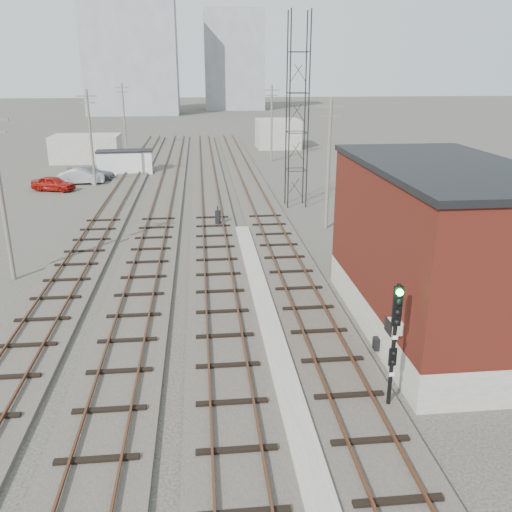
{
  "coord_description": "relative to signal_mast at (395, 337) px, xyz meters",
  "views": [
    {
      "loc": [
        -2.29,
        -8.47,
        10.76
      ],
      "look_at": [
        0.26,
        16.14,
        2.2
      ],
      "focal_mm": 38.0,
      "sensor_mm": 36.0,
      "label": 1
    }
  ],
  "objects": [
    {
      "name": "track_right",
      "position": [
        -1.2,
        32.57,
        -2.58
      ],
      "size": [
        3.2,
        90.0,
        0.39
      ],
      "color": "#332D28",
      "rests_on": "ground"
    },
    {
      "name": "signal_mast",
      "position": [
        0.0,
        0.0,
        0.0
      ],
      "size": [
        0.4,
        0.42,
        4.48
      ],
      "color": "gray",
      "rests_on": "ground"
    },
    {
      "name": "utility_pole_left_b",
      "position": [
        -16.2,
        38.57,
        2.11
      ],
      "size": [
        1.8,
        0.24,
        9.0
      ],
      "color": "#595147",
      "rests_on": "ground"
    },
    {
      "name": "switch_stand",
      "position": [
        -4.83,
        22.83,
        -2.03
      ],
      "size": [
        0.41,
        0.41,
        1.4
      ],
      "rotation": [
        0.0,
        0.0,
        -0.32
      ],
      "color": "black",
      "rests_on": "ground"
    },
    {
      "name": "shed_right",
      "position": [
        5.3,
        63.57,
        -0.69
      ],
      "size": [
        6.0,
        6.0,
        4.0
      ],
      "primitive_type": "cube",
      "color": "gray",
      "rests_on": "ground"
    },
    {
      "name": "track_mid_left",
      "position": [
        -9.2,
        32.57,
        -2.58
      ],
      "size": [
        3.2,
        90.0,
        0.39
      ],
      "color": "#332D28",
      "rests_on": "ground"
    },
    {
      "name": "car_silver",
      "position": [
        -17.68,
        39.64,
        -1.97
      ],
      "size": [
        4.45,
        1.79,
        1.44
      ],
      "primitive_type": "imported",
      "rotation": [
        0.0,
        0.0,
        1.63
      ],
      "color": "#A7A9AF",
      "rests_on": "ground"
    },
    {
      "name": "utility_pole_right_a",
      "position": [
        2.8,
        21.57,
        2.11
      ],
      "size": [
        1.8,
        0.24,
        9.0
      ],
      "color": "#595147",
      "rests_on": "ground"
    },
    {
      "name": "car_red",
      "position": [
        -19.63,
        36.53,
        -2.01
      ],
      "size": [
        4.33,
        2.82,
        1.37
      ],
      "primitive_type": "imported",
      "rotation": [
        0.0,
        0.0,
        1.25
      ],
      "color": "#9A140E",
      "rests_on": "ground"
    },
    {
      "name": "utility_pole_left_a",
      "position": [
        -16.2,
        13.57,
        2.11
      ],
      "size": [
        1.8,
        0.24,
        9.0
      ],
      "color": "#595147",
      "rests_on": "ground"
    },
    {
      "name": "site_trailer",
      "position": [
        -14.06,
        45.04,
        -1.43
      ],
      "size": [
        6.11,
        3.03,
        2.5
      ],
      "rotation": [
        0.0,
        0.0,
        0.08
      ],
      "color": "silver",
      "rests_on": "ground"
    },
    {
      "name": "utility_pole_left_c",
      "position": [
        -16.2,
        63.57,
        2.11
      ],
      "size": [
        1.8,
        0.24,
        9.0
      ],
      "color": "#595147",
      "rests_on": "ground"
    },
    {
      "name": "apartment_left",
      "position": [
        -21.7,
        128.57,
        12.31
      ],
      "size": [
        22.0,
        14.0,
        30.0
      ],
      "primitive_type": "cube",
      "color": "gray",
      "rests_on": "ground"
    },
    {
      "name": "apartment_right",
      "position": [
        4.3,
        143.57,
        10.31
      ],
      "size": [
        16.0,
        12.0,
        26.0
      ],
      "primitive_type": "cube",
      "color": "gray",
      "rests_on": "ground"
    },
    {
      "name": "car_grey",
      "position": [
        -16.99,
        41.46,
        -2.03
      ],
      "size": [
        4.78,
        2.44,
        1.33
      ],
      "primitive_type": "imported",
      "rotation": [
        0.0,
        0.0,
        1.7
      ],
      "color": "slate",
      "rests_on": "ground"
    },
    {
      "name": "track_left",
      "position": [
        -13.2,
        32.57,
        -2.58
      ],
      "size": [
        3.2,
        90.0,
        0.39
      ],
      "color": "#332D28",
      "rests_on": "ground"
    },
    {
      "name": "utility_pole_right_b",
      "position": [
        2.8,
        51.57,
        2.11
      ],
      "size": [
        1.8,
        0.24,
        9.0
      ],
      "color": "#595147",
      "rests_on": "ground"
    },
    {
      "name": "lattice_tower",
      "position": [
        1.8,
        28.57,
        4.81
      ],
      "size": [
        1.6,
        1.6,
        15.0
      ],
      "color": "black",
      "rests_on": "ground"
    },
    {
      "name": "brick_building",
      "position": [
        3.8,
        5.57,
        0.94
      ],
      "size": [
        6.54,
        12.2,
        7.22
      ],
      "color": "gray",
      "rests_on": "ground"
    },
    {
      "name": "shed_left",
      "position": [
        -19.7,
        53.57,
        -1.09
      ],
      "size": [
        8.0,
        5.0,
        3.2
      ],
      "primitive_type": "cube",
      "color": "gray",
      "rests_on": "ground"
    },
    {
      "name": "track_mid_right",
      "position": [
        -5.2,
        32.57,
        -2.58
      ],
      "size": [
        3.2,
        90.0,
        0.39
      ],
      "color": "#332D28",
      "rests_on": "ground"
    },
    {
      "name": "platform_curb",
      "position": [
        -3.2,
        7.57,
        -2.56
      ],
      "size": [
        0.9,
        28.0,
        0.26
      ],
      "primitive_type": "cube",
      "color": "gray",
      "rests_on": "ground"
    },
    {
      "name": "ground",
      "position": [
        -3.7,
        53.57,
        -2.69
      ],
      "size": [
        320.0,
        320.0,
        0.0
      ],
      "primitive_type": "plane",
      "color": "#282621",
      "rests_on": "ground"
    }
  ]
}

